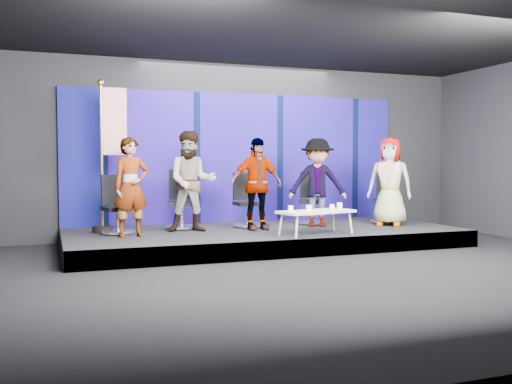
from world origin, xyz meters
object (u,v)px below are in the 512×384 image
Objects in this scene: panelist_d at (317,183)px; mug_c at (310,207)px; panelist_c at (256,184)px; mug_a at (291,209)px; coffee_table at (316,212)px; panelist_a at (131,187)px; chair_d at (311,207)px; chair_e at (385,206)px; flag_stand at (109,152)px; chair_b at (181,209)px; mug_e at (340,206)px; mug_b at (309,208)px; mug_d at (332,207)px; panelist_e at (390,182)px; chair_c at (247,209)px; chair_a at (117,214)px; panelist_b at (192,181)px.

panelist_d is 19.38× the size of mug_c.
mug_c is at bearing -52.79° from panelist_c.
coffee_table is at bearing 9.08° from mug_a.
mug_a is 0.50m from mug_c.
panelist_a reaches higher than chair_d.
chair_e is 5.44m from flag_stand.
chair_b is at bearing 5.30° from flag_stand.
panelist_c is 1.55m from chair_d.
mug_e is at bearing -18.83° from chair_b.
mug_b is 0.52m from mug_d.
chair_e is (1.47, -0.35, 0.01)m from chair_d.
panelist_d is at bearing 57.25° from mug_c.
panelist_e reaches higher than mug_d.
chair_c is 1.36m from chair_d.
mug_c reaches higher than coffee_table.
chair_a is 10.49× the size of mug_d.
mug_b is at bearing -143.40° from coffee_table.
chair_b reaches higher than chair_e.
chair_a is at bearing -151.87° from chair_b.
panelist_d is at bearing 76.93° from mug_d.
flag_stand is (-3.75, 0.46, 0.56)m from panelist_d.
chair_d is at bearing 99.52° from panelist_d.
mug_c is (-1.96, -0.60, -0.39)m from panelist_e.
chair_a is 0.38× the size of flag_stand.
chair_e reaches higher than mug_d.
chair_d is (2.51, 0.45, -0.54)m from panelist_b.
panelist_e is at bearing -18.29° from chair_a.
chair_c is 1.82m from mug_e.
panelist_c is 1.53m from mug_e.
chair_a is at bearing 154.58° from mug_b.
chair_e is at bearing -7.82° from panelist_a.
flag_stand is (-3.74, 1.35, 0.93)m from mug_e.
panelist_e is 19.68× the size of mug_c.
mug_b reaches higher than mug_a.
mug_d is at bearing -32.69° from chair_a.
chair_e is at bearing 25.93° from mug_a.
panelist_b is 2.40m from panelist_d.
mug_b is (-0.75, -1.21, -0.37)m from panelist_d.
chair_b is 2.75m from mug_d.
chair_b is at bearing -159.44° from chair_d.
coffee_table is 16.45× the size of mug_c.
coffee_table is at bearing -95.43° from panelist_d.
mug_c is at bearing -32.25° from chair_a.
chair_a is at bearing 158.55° from coffee_table.
panelist_c is 15.54× the size of mug_b.
chair_b is 10.04× the size of mug_e.
mug_e is at bearing -68.97° from panelist_d.
panelist_a is 0.98× the size of panelist_c.
panelist_c is 1.30m from coffee_table.
mug_a is at bearing -31.64° from panelist_a.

